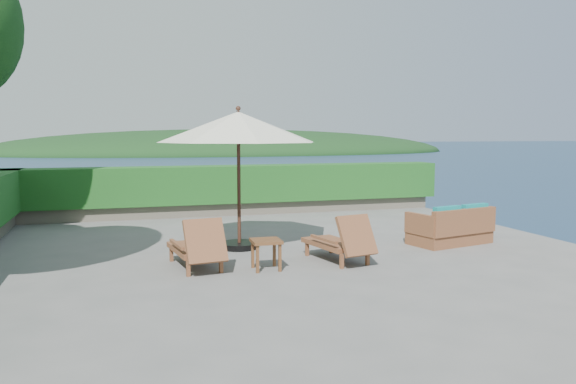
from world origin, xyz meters
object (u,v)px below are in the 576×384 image
object	(u,v)px
patio_umbrella	(238,128)
lounge_left	(197,247)
lounge_right	(341,241)
wicker_loveseat	(452,228)
side_table	(266,245)

from	to	relation	value
patio_umbrella	lounge_left	bearing A→B (deg)	-125.10
lounge_right	wicker_loveseat	size ratio (longest dim) A/B	0.88
lounge_right	side_table	size ratio (longest dim) A/B	3.19
lounge_right	side_table	xyz separation A→B (m)	(-1.39, -0.17, 0.05)
patio_umbrella	side_table	size ratio (longest dim) A/B	6.22
lounge_left	wicker_loveseat	world-z (taller)	lounge_left
lounge_right	side_table	bearing A→B (deg)	175.22
lounge_left	lounge_right	bearing A→B (deg)	-12.93
side_table	patio_umbrella	bearing A→B (deg)	92.01
side_table	lounge_right	bearing A→B (deg)	7.05
patio_umbrella	side_table	distance (m)	2.65
patio_umbrella	lounge_right	distance (m)	2.95
lounge_right	lounge_left	bearing A→B (deg)	163.11
patio_umbrella	side_table	bearing A→B (deg)	-87.99
lounge_left	side_table	size ratio (longest dim) A/B	3.21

